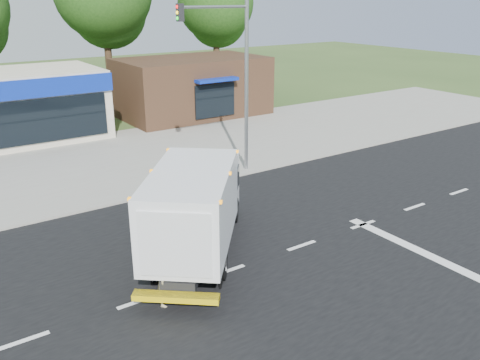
# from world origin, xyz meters

# --- Properties ---
(ground) EXTENTS (120.00, 120.00, 0.00)m
(ground) POSITION_xyz_m (0.00, 0.00, 0.00)
(ground) COLOR #385123
(ground) RESTS_ON ground
(road_asphalt) EXTENTS (60.00, 14.00, 0.02)m
(road_asphalt) POSITION_xyz_m (0.00, 0.00, 0.00)
(road_asphalt) COLOR black
(road_asphalt) RESTS_ON ground
(sidewalk) EXTENTS (60.00, 2.40, 0.12)m
(sidewalk) POSITION_xyz_m (0.00, 8.20, 0.06)
(sidewalk) COLOR gray
(sidewalk) RESTS_ON ground
(parking_apron) EXTENTS (60.00, 9.00, 0.02)m
(parking_apron) POSITION_xyz_m (0.00, 14.00, 0.01)
(parking_apron) COLOR gray
(parking_apron) RESTS_ON ground
(lane_markings) EXTENTS (55.20, 7.00, 0.01)m
(lane_markings) POSITION_xyz_m (1.35, -1.35, 0.02)
(lane_markings) COLOR silver
(lane_markings) RESTS_ON road_asphalt
(ems_box_truck) EXTENTS (6.25, 6.93, 3.18)m
(ems_box_truck) POSITION_xyz_m (-3.21, 1.49, 1.83)
(ems_box_truck) COLOR black
(ems_box_truck) RESTS_ON ground
(emergency_worker) EXTENTS (0.71, 0.69, 1.75)m
(emergency_worker) POSITION_xyz_m (-5.38, -0.52, 0.86)
(emergency_worker) COLOR tan
(emergency_worker) RESTS_ON ground
(brown_storefront) EXTENTS (10.00, 6.70, 4.00)m
(brown_storefront) POSITION_xyz_m (7.00, 19.98, 2.00)
(brown_storefront) COLOR #382316
(brown_storefront) RESTS_ON ground
(traffic_signal_pole) EXTENTS (3.51, 0.25, 8.00)m
(traffic_signal_pole) POSITION_xyz_m (2.35, 7.60, 4.92)
(traffic_signal_pole) COLOR gray
(traffic_signal_pole) RESTS_ON ground
(background_trees) EXTENTS (36.77, 7.39, 12.10)m
(background_trees) POSITION_xyz_m (-0.85, 28.16, 7.38)
(background_trees) COLOR #332114
(background_trees) RESTS_ON ground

